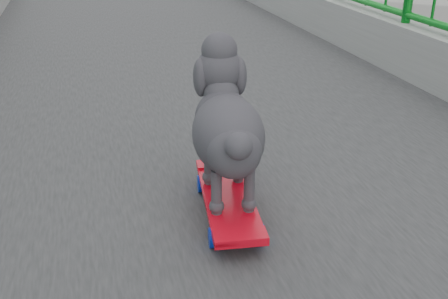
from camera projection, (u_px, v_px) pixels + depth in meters
name	position (u px, v px, depth m)	size (l,w,h in m)	color
skateboard	(228.00, 201.00, 1.74)	(0.22, 0.56, 0.07)	red
poodle	(227.00, 124.00, 1.66)	(0.27, 0.55, 0.45)	#312E34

